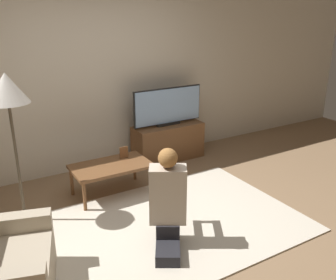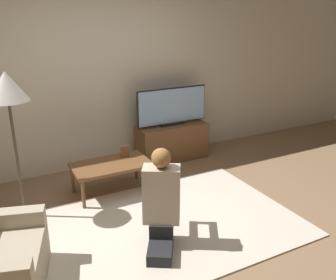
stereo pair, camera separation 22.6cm
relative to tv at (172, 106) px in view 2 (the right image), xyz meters
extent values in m
plane|color=#896B4C|center=(-1.03, -1.61, -0.82)|extent=(10.00, 10.00, 0.00)
cube|color=beige|center=(-1.03, 0.32, 0.48)|extent=(10.00, 0.06, 2.60)
cube|color=beige|center=(-1.03, -1.61, -0.81)|extent=(2.93, 1.86, 0.02)
cube|color=brown|center=(0.00, 0.00, -0.55)|extent=(1.05, 0.40, 0.54)
cube|color=black|center=(0.00, 0.00, -0.26)|extent=(0.37, 0.08, 0.04)
cube|color=black|center=(0.00, 0.00, 0.01)|extent=(1.10, 0.03, 0.53)
cube|color=#8CB2E0|center=(0.00, 0.00, 0.01)|extent=(1.07, 0.04, 0.50)
cube|color=brown|center=(-1.17, -0.63, -0.45)|extent=(0.93, 0.55, 0.04)
cylinder|color=brown|center=(-1.60, -0.86, -0.64)|extent=(0.04, 0.04, 0.35)
cylinder|color=brown|center=(-0.75, -0.86, -0.64)|extent=(0.04, 0.04, 0.35)
cylinder|color=brown|center=(-1.60, -0.39, -0.64)|extent=(0.04, 0.04, 0.35)
cylinder|color=brown|center=(-0.75, -0.39, -0.64)|extent=(0.04, 0.04, 0.35)
cylinder|color=#4C4233|center=(-2.22, -0.72, -0.80)|extent=(0.28, 0.28, 0.03)
cylinder|color=#4C4233|center=(-2.22, -0.72, -0.03)|extent=(0.03, 0.03, 1.52)
cone|color=silver|center=(-2.22, -0.72, 0.63)|extent=(0.41, 0.41, 0.29)
cube|color=#232328|center=(-1.21, -2.01, -0.75)|extent=(0.41, 0.48, 0.11)
cube|color=#232328|center=(-1.12, -1.87, -0.62)|extent=(0.31, 0.32, 0.14)
cube|color=#C1B29E|center=(-1.12, -1.87, -0.28)|extent=(0.39, 0.35, 0.54)
sphere|color=tan|center=(-1.12, -1.87, 0.08)|extent=(0.17, 0.17, 0.17)
sphere|color=#9E6B38|center=(-1.13, -1.89, 0.09)|extent=(0.18, 0.18, 0.18)
cube|color=black|center=(-0.93, -1.55, -0.25)|extent=(0.13, 0.10, 0.04)
cylinder|color=#C1B29E|center=(-0.90, -1.71, -0.25)|extent=(0.21, 0.29, 0.07)
cylinder|color=#C1B29E|center=(-1.08, -1.60, -0.25)|extent=(0.21, 0.29, 0.07)
cube|color=brown|center=(-0.95, -0.51, -0.35)|extent=(0.11, 0.01, 0.15)
camera|label=1|loc=(-2.70, -4.52, 1.34)|focal=40.00mm
camera|label=2|loc=(-2.51, -4.63, 1.34)|focal=40.00mm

